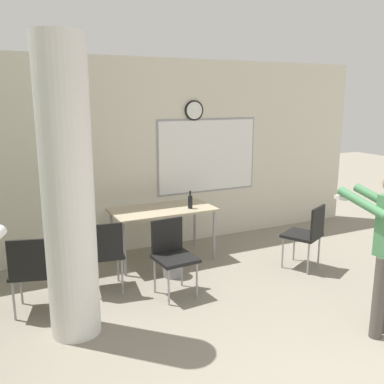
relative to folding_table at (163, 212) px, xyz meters
name	(u,v)px	position (x,y,z in m)	size (l,w,h in m)	color
wall_back	(134,157)	(-0.18, 0.64, 0.71)	(8.00, 0.15, 2.80)	beige
support_pillar	(68,192)	(-1.48, -1.38, 0.71)	(0.47, 0.47, 2.80)	white
folding_table	(163,212)	(0.00, 0.00, 0.00)	(1.41, 0.72, 0.75)	tan
bottle_on_table	(190,202)	(0.35, -0.15, 0.15)	(0.06, 0.06, 0.25)	black
waste_bin	(173,264)	(-0.10, -0.56, -0.53)	(0.27, 0.27, 0.32)	gray
chair_table_left	(104,251)	(-0.99, -0.64, -0.18)	(0.50, 0.50, 0.87)	black
chair_near_pillar	(32,268)	(-1.81, -0.83, -0.18)	(0.54, 0.54, 0.87)	black
chair_mid_room	(307,232)	(1.60, -1.12, -0.18)	(0.59, 0.59, 0.87)	black
chair_table_front	(172,252)	(-0.30, -1.01, -0.18)	(0.47, 0.47, 0.87)	black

